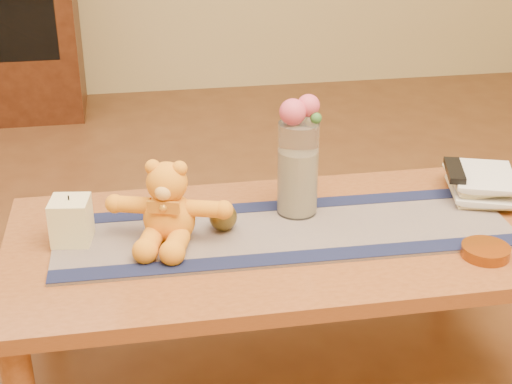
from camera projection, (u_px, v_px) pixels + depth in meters
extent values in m
plane|color=#5A3319|center=(273.00, 373.00, 2.14)|extent=(5.50, 5.50, 0.00)
cube|color=brown|center=(275.00, 242.00, 1.96)|extent=(1.40, 0.70, 0.04)
cylinder|color=brown|center=(44.00, 280.00, 2.21)|extent=(0.07, 0.07, 0.41)
cylinder|color=brown|center=(449.00, 243.00, 2.42)|extent=(0.07, 0.07, 0.41)
cube|color=#16173F|center=(285.00, 231.00, 1.96)|extent=(1.21, 0.37, 0.01)
cube|color=#121737|center=(297.00, 257.00, 1.83)|extent=(1.20, 0.08, 0.00)
cube|color=#121737|center=(276.00, 206.00, 2.09)|extent=(1.20, 0.08, 0.00)
cube|color=beige|center=(71.00, 220.00, 1.89)|extent=(0.11, 0.11, 0.12)
cylinder|color=black|center=(68.00, 198.00, 1.86)|extent=(0.00, 0.00, 0.01)
cylinder|color=silver|center=(298.00, 169.00, 2.01)|extent=(0.11, 0.11, 0.26)
cylinder|color=beige|center=(298.00, 182.00, 2.02)|extent=(0.09, 0.09, 0.18)
sphere|color=#C5455F|center=(293.00, 112.00, 1.92)|extent=(0.07, 0.07, 0.07)
sphere|color=#C5455F|center=(308.00, 106.00, 1.94)|extent=(0.06, 0.06, 0.06)
sphere|color=#454F96|center=(300.00, 108.00, 1.97)|extent=(0.04, 0.04, 0.04)
sphere|color=#454F96|center=(286.00, 114.00, 1.95)|extent=(0.04, 0.04, 0.04)
sphere|color=#33662D|center=(316.00, 118.00, 1.93)|extent=(0.03, 0.03, 0.03)
sphere|color=#52431B|center=(223.00, 217.00, 1.95)|extent=(0.08, 0.08, 0.07)
imported|color=beige|center=(451.00, 192.00, 2.17)|extent=(0.21, 0.26, 0.02)
imported|color=beige|center=(454.00, 187.00, 2.16)|extent=(0.23, 0.27, 0.02)
imported|color=beige|center=(450.00, 180.00, 2.15)|extent=(0.20, 0.25, 0.02)
imported|color=beige|center=(455.00, 175.00, 2.14)|extent=(0.23, 0.27, 0.02)
cube|color=black|center=(455.00, 170.00, 2.13)|extent=(0.09, 0.17, 0.02)
cylinder|color=#BF5914|center=(485.00, 251.00, 1.85)|extent=(0.14, 0.14, 0.03)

